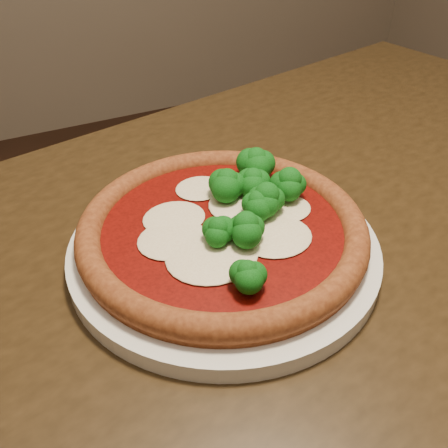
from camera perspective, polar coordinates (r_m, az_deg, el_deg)
name	(u,v)px	position (r m, az deg, el deg)	size (l,w,h in m)	color
dining_table	(297,315)	(0.60, 8.29, -10.28)	(1.46, 1.06, 0.75)	black
plate	(224,248)	(0.52, 0.00, -2.74)	(0.32, 0.32, 0.02)	silver
pizza	(227,224)	(0.51, 0.32, -0.02)	(0.30, 0.30, 0.06)	brown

